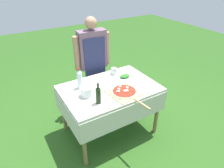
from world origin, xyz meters
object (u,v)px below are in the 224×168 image
object	(u,v)px
water_bottle	(80,79)
person_cook	(93,58)
mixing_tub	(87,91)
herb_container	(125,76)
pizza_on_peel	(125,92)
oil_bottle	(98,95)
prep_table	(110,94)
sauce_jar	(114,71)

from	to	relation	value
water_bottle	person_cook	bearing A→B (deg)	47.81
mixing_tub	herb_container	bearing A→B (deg)	11.76
pizza_on_peel	oil_bottle	bearing A→B (deg)	175.54
pizza_on_peel	herb_container	bearing A→B (deg)	49.21
water_bottle	mixing_tub	distance (m)	0.23
person_cook	herb_container	distance (m)	0.59
pizza_on_peel	water_bottle	xyz separation A→B (m)	(-0.42, 0.41, 0.12)
prep_table	mixing_tub	size ratio (longest dim) A/B	8.38
herb_container	mixing_tub	size ratio (longest dim) A/B	1.23
oil_bottle	sauce_jar	bearing A→B (deg)	44.55
person_cook	pizza_on_peel	world-z (taller)	person_cook
prep_table	pizza_on_peel	bearing A→B (deg)	-66.01
mixing_tub	sauce_jar	world-z (taller)	mixing_tub
pizza_on_peel	mixing_tub	size ratio (longest dim) A/B	4.35
water_bottle	mixing_tub	bearing A→B (deg)	-92.02
mixing_tub	sauce_jar	size ratio (longest dim) A/B	1.58
person_cook	prep_table	bearing A→B (deg)	86.83
person_cook	sauce_jar	xyz separation A→B (m)	(0.16, -0.36, -0.11)
water_bottle	herb_container	world-z (taller)	water_bottle
prep_table	herb_container	bearing A→B (deg)	19.93
prep_table	water_bottle	size ratio (longest dim) A/B	4.54
person_cook	herb_container	xyz separation A→B (m)	(0.23, -0.53, -0.13)
mixing_tub	person_cook	bearing A→B (deg)	57.91
pizza_on_peel	water_bottle	size ratio (longest dim) A/B	2.36
person_cook	sauce_jar	world-z (taller)	person_cook
pizza_on_peel	sauce_jar	size ratio (longest dim) A/B	6.90
water_bottle	oil_bottle	bearing A→B (deg)	-83.99
prep_table	sauce_jar	size ratio (longest dim) A/B	13.27
pizza_on_peel	water_bottle	bearing A→B (deg)	129.32
prep_table	sauce_jar	world-z (taller)	sauce_jar
herb_container	mixing_tub	distance (m)	0.66
herb_container	person_cook	bearing A→B (deg)	113.37
herb_container	water_bottle	bearing A→B (deg)	172.97
mixing_tub	prep_table	bearing A→B (deg)	3.48
water_bottle	mixing_tub	world-z (taller)	water_bottle
oil_bottle	water_bottle	distance (m)	0.42
person_cook	pizza_on_peel	bearing A→B (deg)	94.96
water_bottle	sauce_jar	size ratio (longest dim) A/B	2.93
prep_table	sauce_jar	distance (m)	0.41
oil_bottle	water_bottle	xyz separation A→B (m)	(-0.04, 0.42, 0.03)
person_cook	water_bottle	distance (m)	0.61
pizza_on_peel	sauce_jar	distance (m)	0.53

